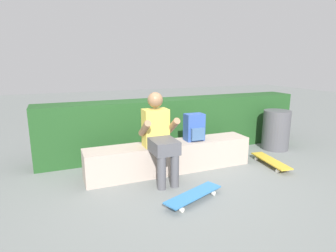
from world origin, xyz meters
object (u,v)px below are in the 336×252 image
at_px(bench_main, 170,157).
at_px(backpack_on_bench, 194,128).
at_px(person_skater, 159,134).
at_px(skateboard_near_person, 194,195).
at_px(trash_bin, 276,130).
at_px(skateboard_beside_bench, 271,161).

relative_size(bench_main, backpack_on_bench, 6.17).
xyz_separation_m(bench_main, person_skater, (-0.25, -0.21, 0.42)).
bearing_deg(bench_main, backpack_on_bench, -1.42).
bearing_deg(skateboard_near_person, bench_main, 83.34).
relative_size(backpack_on_bench, trash_bin, 0.56).
bearing_deg(skateboard_near_person, skateboard_beside_bench, 18.86).
height_order(bench_main, skateboard_near_person, bench_main).
relative_size(person_skater, backpack_on_bench, 2.95).
bearing_deg(trash_bin, skateboard_beside_bench, -136.03).
bearing_deg(bench_main, skateboard_near_person, -96.66).
xyz_separation_m(person_skater, skateboard_near_person, (0.14, -0.75, -0.56)).
distance_m(backpack_on_bench, trash_bin, 1.85).
distance_m(person_skater, backpack_on_bench, 0.66).
height_order(bench_main, person_skater, person_skater).
bearing_deg(skateboard_beside_bench, skateboard_near_person, -161.14).
height_order(person_skater, backpack_on_bench, person_skater).
xyz_separation_m(bench_main, skateboard_beside_bench, (1.52, -0.40, -0.14)).
height_order(bench_main, backpack_on_bench, backpack_on_bench).
xyz_separation_m(backpack_on_bench, trash_bin, (1.82, 0.26, -0.27)).
height_order(skateboard_beside_bench, backpack_on_bench, backpack_on_bench).
distance_m(bench_main, trash_bin, 2.22).
height_order(bench_main, trash_bin, trash_bin).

